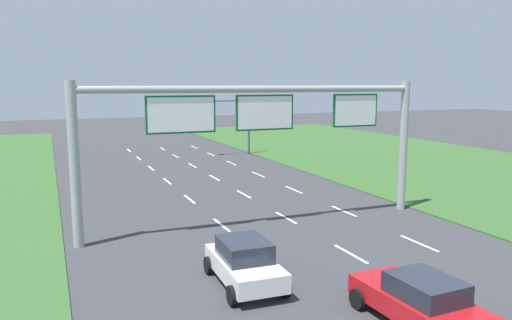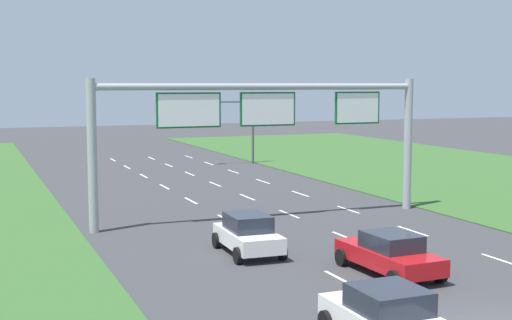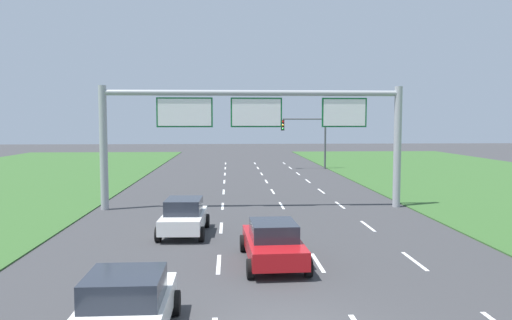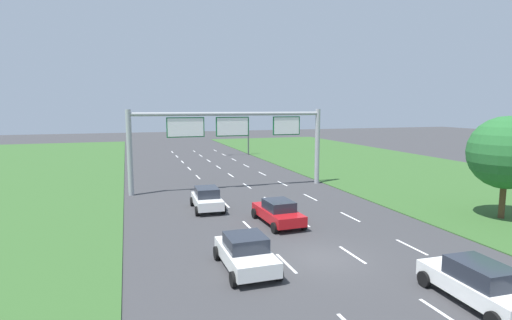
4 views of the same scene
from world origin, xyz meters
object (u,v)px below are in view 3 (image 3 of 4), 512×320
Objects in this scene: car_near_red at (125,308)px; car_far_ahead at (273,242)px; car_lead_silver at (184,216)px; traffic_light_mast at (307,132)px; sign_gantry at (254,122)px.

car_far_ahead is at bearing 57.02° from car_near_red.
car_lead_silver is (0.37, 10.83, 0.02)m from car_near_red.
car_near_red is 42.22m from traffic_light_mast.
car_lead_silver is 0.23× the size of sign_gantry.
traffic_light_mast is (10.56, 40.76, 3.08)m from car_near_red.
sign_gantry reaches higher than car_near_red.
car_near_red is at bearing -102.42° from sign_gantry.
sign_gantry reaches higher than car_far_ahead.
sign_gantry is 3.08× the size of traffic_light_mast.
car_near_red reaches higher than car_far_ahead.
car_far_ahead is 0.81× the size of traffic_light_mast.
car_lead_silver reaches higher than car_near_red.
car_near_red is at bearing -89.88° from car_lead_silver.
traffic_light_mast is at bearing 75.17° from car_near_red.
sign_gantry reaches higher than traffic_light_mast.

